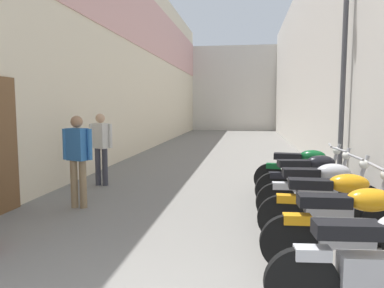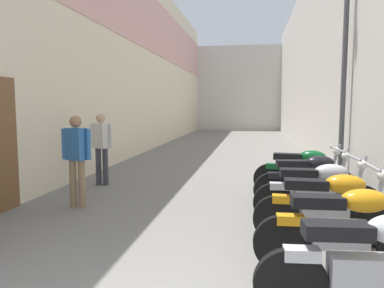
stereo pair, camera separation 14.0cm
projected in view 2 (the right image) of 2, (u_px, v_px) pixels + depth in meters
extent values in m
plane|color=slate|center=(220.00, 158.00, 12.23)|extent=(40.79, 40.79, 0.00)
cube|color=beige|center=(145.00, 62.00, 14.36)|extent=(0.40, 24.79, 6.94)
cube|color=#DBA39E|center=(150.00, 21.00, 14.17)|extent=(0.04, 24.79, 2.22)
cube|color=beige|center=(312.00, 63.00, 13.34)|extent=(0.40, 24.79, 6.61)
cube|color=beige|center=(239.00, 89.00, 27.03)|extent=(8.93, 2.00, 6.01)
cylinder|color=black|center=(290.00, 285.00, 2.94)|extent=(0.60, 0.13, 0.60)
cube|color=#9E9EA3|center=(365.00, 273.00, 2.88)|extent=(0.57, 0.24, 0.28)
cube|color=black|center=(337.00, 230.00, 2.87)|extent=(0.54, 0.26, 0.12)
cube|color=#B7B7BC|center=(302.00, 254.00, 2.91)|extent=(0.29, 0.16, 0.10)
cylinder|color=black|center=(282.00, 243.00, 3.82)|extent=(0.60, 0.11, 0.60)
cube|color=#9E9EA3|center=(339.00, 235.00, 3.75)|extent=(0.57, 0.23, 0.28)
ellipsoid|color=orange|center=(365.00, 201.00, 3.68)|extent=(0.49, 0.28, 0.24)
cube|color=black|center=(317.00, 201.00, 3.74)|extent=(0.53, 0.25, 0.12)
cube|color=orange|center=(290.00, 220.00, 3.79)|extent=(0.29, 0.15, 0.10)
cylinder|color=black|center=(382.00, 225.00, 4.44)|extent=(0.60, 0.09, 0.60)
cylinder|color=black|center=(277.00, 219.00, 4.67)|extent=(0.60, 0.09, 0.60)
cube|color=#9E9EA3|center=(324.00, 212.00, 4.55)|extent=(0.56, 0.21, 0.28)
ellipsoid|color=orange|center=(345.00, 184.00, 4.47)|extent=(0.49, 0.27, 0.24)
cube|color=black|center=(306.00, 184.00, 4.56)|extent=(0.52, 0.23, 0.12)
cylinder|color=#9E9EA3|center=(378.00, 196.00, 4.41)|extent=(0.25, 0.07, 0.77)
cylinder|color=#9E9EA3|center=(373.00, 167.00, 4.39)|extent=(0.05, 0.58, 0.04)
sphere|color=silver|center=(383.00, 176.00, 4.38)|extent=(0.14, 0.14, 0.14)
cube|color=orange|center=(284.00, 199.00, 4.63)|extent=(0.28, 0.15, 0.10)
cylinder|color=black|center=(362.00, 206.00, 5.27)|extent=(0.60, 0.11, 0.60)
cylinder|color=black|center=(273.00, 203.00, 5.42)|extent=(0.60, 0.11, 0.60)
cube|color=#9E9EA3|center=(314.00, 196.00, 5.34)|extent=(0.57, 0.23, 0.28)
ellipsoid|color=#B7B7BC|center=(331.00, 172.00, 5.27)|extent=(0.49, 0.28, 0.24)
cube|color=black|center=(298.00, 173.00, 5.33)|extent=(0.53, 0.24, 0.12)
cylinder|color=#9E9EA3|center=(358.00, 182.00, 5.24)|extent=(0.25, 0.07, 0.77)
cylinder|color=#9E9EA3|center=(354.00, 158.00, 5.21)|extent=(0.06, 0.58, 0.04)
sphere|color=silver|center=(362.00, 165.00, 5.21)|extent=(0.14, 0.14, 0.14)
cube|color=#B7B7BC|center=(279.00, 186.00, 5.38)|extent=(0.29, 0.15, 0.10)
cylinder|color=black|center=(345.00, 191.00, 6.20)|extent=(0.61, 0.16, 0.60)
cylinder|color=black|center=(271.00, 190.00, 6.24)|extent=(0.61, 0.16, 0.60)
cube|color=#9E9EA3|center=(305.00, 184.00, 6.21)|extent=(0.58, 0.27, 0.28)
ellipsoid|color=black|center=(320.00, 163.00, 6.16)|extent=(0.51, 0.32, 0.24)
cube|color=black|center=(292.00, 164.00, 6.18)|extent=(0.54, 0.28, 0.12)
cylinder|color=#9E9EA3|center=(342.00, 171.00, 6.16)|extent=(0.25, 0.09, 0.77)
cylinder|color=#9E9EA3|center=(339.00, 150.00, 6.13)|extent=(0.11, 0.58, 0.04)
sphere|color=silver|center=(346.00, 156.00, 6.14)|extent=(0.14, 0.14, 0.14)
cube|color=black|center=(276.00, 175.00, 6.21)|extent=(0.30, 0.17, 0.10)
cylinder|color=black|center=(337.00, 183.00, 6.83)|extent=(0.61, 0.17, 0.60)
cylinder|color=black|center=(269.00, 179.00, 7.22)|extent=(0.61, 0.17, 0.60)
cube|color=#9E9EA3|center=(299.00, 175.00, 7.03)|extent=(0.58, 0.28, 0.28)
ellipsoid|color=#0F5123|center=(312.00, 157.00, 6.92)|extent=(0.51, 0.33, 0.24)
cube|color=black|center=(287.00, 157.00, 7.07)|extent=(0.55, 0.30, 0.12)
cylinder|color=#9E9EA3|center=(333.00, 164.00, 6.82)|extent=(0.25, 0.10, 0.77)
cylinder|color=#9E9EA3|center=(330.00, 146.00, 6.81)|extent=(0.12, 0.58, 0.04)
sphere|color=silver|center=(337.00, 151.00, 6.78)|extent=(0.14, 0.14, 0.14)
cube|color=#0F5123|center=(273.00, 166.00, 7.17)|extent=(0.30, 0.18, 0.10)
cylinder|color=#8C7251|center=(73.00, 183.00, 6.28)|extent=(0.12, 0.12, 0.82)
cylinder|color=#8C7251|center=(82.00, 184.00, 6.25)|extent=(0.12, 0.12, 0.82)
cube|color=#2D66A5|center=(76.00, 144.00, 6.20)|extent=(0.39, 0.30, 0.54)
sphere|color=#997051|center=(75.00, 122.00, 6.16)|extent=(0.20, 0.20, 0.20)
cylinder|color=#2D66A5|center=(64.00, 144.00, 6.23)|extent=(0.08, 0.08, 0.52)
cylinder|color=#2D66A5|center=(88.00, 144.00, 6.16)|extent=(0.08, 0.08, 0.52)
cylinder|color=#383842|center=(99.00, 166.00, 8.05)|extent=(0.12, 0.12, 0.82)
cylinder|color=#383842|center=(105.00, 167.00, 8.02)|extent=(0.12, 0.12, 0.82)
cube|color=beige|center=(101.00, 136.00, 7.96)|extent=(0.39, 0.33, 0.54)
sphere|color=tan|center=(101.00, 118.00, 7.92)|extent=(0.20, 0.20, 0.20)
cylinder|color=beige|center=(92.00, 136.00, 8.00)|extent=(0.08, 0.08, 0.52)
cylinder|color=beige|center=(111.00, 136.00, 7.93)|extent=(0.08, 0.08, 0.52)
cylinder|color=#47474C|center=(344.00, 66.00, 7.16)|extent=(0.10, 0.10, 5.03)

